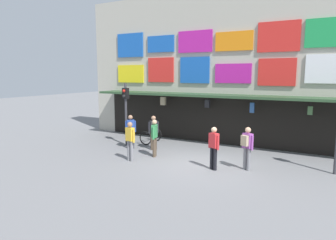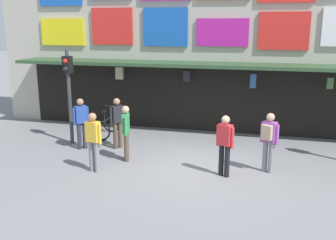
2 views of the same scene
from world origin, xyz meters
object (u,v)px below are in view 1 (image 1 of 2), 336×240
object	(u,v)px
pedestrian_in_blue	(154,136)
pedestrian_in_white	(154,131)
pedestrian_in_green	(247,145)
pedestrian_in_black	(130,139)
pedestrian_in_yellow	(214,146)
traffic_light_near	(126,104)
bicycle_parked	(151,136)
pedestrian_in_purple	(131,129)

from	to	relation	value
pedestrian_in_blue	pedestrian_in_white	world-z (taller)	same
pedestrian_in_green	pedestrian_in_black	bearing A→B (deg)	-166.35
pedestrian_in_blue	pedestrian_in_green	distance (m)	4.11
pedestrian_in_yellow	traffic_light_near	bearing A→B (deg)	162.81
traffic_light_near	pedestrian_in_blue	size ratio (longest dim) A/B	1.90
bicycle_parked	pedestrian_in_purple	bearing A→B (deg)	-98.36
bicycle_parked	pedestrian_in_white	distance (m)	1.60
bicycle_parked	pedestrian_in_black	xyz separation A→B (m)	(1.05, -3.31, 0.55)
bicycle_parked	pedestrian_in_white	bearing A→B (deg)	-52.69
traffic_light_near	pedestrian_in_purple	bearing A→B (deg)	-36.38
traffic_light_near	pedestrian_in_white	bearing A→B (deg)	-3.96
pedestrian_in_yellow	pedestrian_in_purple	size ratio (longest dim) A/B	1.00
pedestrian_in_purple	traffic_light_near	bearing A→B (deg)	143.62
traffic_light_near	pedestrian_in_purple	size ratio (longest dim) A/B	1.90
bicycle_parked	pedestrian_in_black	bearing A→B (deg)	-72.46
pedestrian_in_black	traffic_light_near	bearing A→B (deg)	129.96
pedestrian_in_black	pedestrian_in_yellow	bearing A→B (deg)	9.12
pedestrian_in_purple	pedestrian_in_blue	size ratio (longest dim) A/B	1.00
bicycle_parked	pedestrian_in_blue	xyz separation A→B (m)	(1.60, -2.24, 0.55)
traffic_light_near	pedestrian_in_black	world-z (taller)	traffic_light_near
pedestrian_in_blue	pedestrian_in_black	size ratio (longest dim) A/B	1.00
pedestrian_in_green	traffic_light_near	bearing A→B (deg)	170.40
traffic_light_near	pedestrian_in_yellow	world-z (taller)	traffic_light_near
traffic_light_near	pedestrian_in_purple	distance (m)	1.38
pedestrian_in_blue	pedestrian_in_green	xyz separation A→B (m)	(4.11, 0.06, 0.04)
pedestrian_in_purple	pedestrian_in_green	bearing A→B (deg)	-6.35
pedestrian_in_black	pedestrian_in_purple	bearing A→B (deg)	125.33
pedestrian_in_black	bicycle_parked	bearing A→B (deg)	107.54
bicycle_parked	pedestrian_in_black	distance (m)	3.51
pedestrian_in_purple	pedestrian_in_green	xyz separation A→B (m)	(5.92, -0.66, 0.00)
bicycle_parked	pedestrian_in_yellow	world-z (taller)	pedestrian_in_yellow
pedestrian_in_blue	pedestrian_in_white	bearing A→B (deg)	123.38
traffic_light_near	pedestrian_in_blue	distance (m)	2.94
pedestrian_in_white	bicycle_parked	bearing A→B (deg)	127.31
pedestrian_in_green	pedestrian_in_white	bearing A→B (deg)	168.40
pedestrian_in_blue	pedestrian_in_green	world-z (taller)	same
traffic_light_near	pedestrian_in_green	bearing A→B (deg)	-9.60
pedestrian_in_purple	pedestrian_in_blue	bearing A→B (deg)	-21.49
traffic_light_near	bicycle_parked	size ratio (longest dim) A/B	2.70
traffic_light_near	bicycle_parked	world-z (taller)	traffic_light_near
bicycle_parked	pedestrian_in_green	xyz separation A→B (m)	(5.70, -2.18, 0.59)
pedestrian_in_yellow	pedestrian_in_green	distance (m)	1.27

